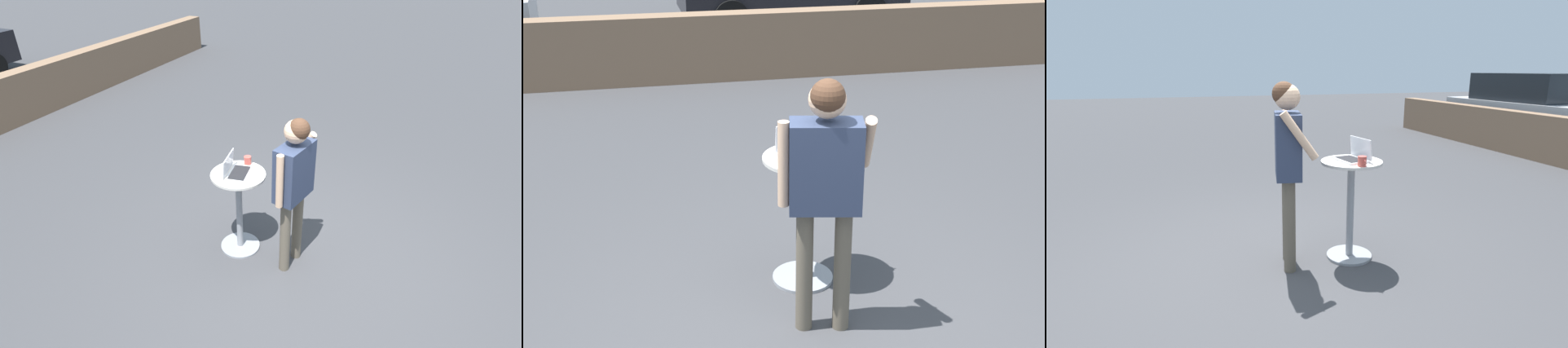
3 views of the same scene
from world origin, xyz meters
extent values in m
plane|color=#3D3D3F|center=(0.00, 0.00, 0.00)|extent=(50.00, 50.00, 0.00)
cube|color=#84664C|center=(0.00, 6.27, 0.47)|extent=(15.84, 0.35, 0.93)
cylinder|color=gray|center=(0.05, 0.83, 0.01)|extent=(0.45, 0.45, 0.03)
cylinder|color=gray|center=(0.05, 0.83, 0.49)|extent=(0.07, 0.07, 0.93)
cylinder|color=beige|center=(0.05, 0.83, 0.96)|extent=(0.58, 0.58, 0.02)
cube|color=silver|center=(0.05, 0.81, 0.99)|extent=(0.37, 0.27, 0.02)
cube|color=black|center=(0.05, 0.81, 0.99)|extent=(0.32, 0.22, 0.00)
cube|color=silver|center=(0.03, 0.93, 1.09)|extent=(0.33, 0.09, 0.19)
cube|color=white|center=(0.03, 0.92, 1.09)|extent=(0.31, 0.07, 0.17)
cylinder|color=#C14C42|center=(0.28, 0.83, 1.02)|extent=(0.08, 0.08, 0.09)
torus|color=#C14C42|center=(0.34, 0.83, 1.02)|extent=(0.04, 0.01, 0.04)
cylinder|color=brown|center=(-0.08, 0.24, 0.43)|extent=(0.11, 0.11, 0.87)
cylinder|color=brown|center=(0.16, 0.19, 0.43)|extent=(0.11, 0.11, 0.87)
cube|color=#2D3851|center=(0.04, 0.22, 1.16)|extent=(0.48, 0.30, 0.57)
sphere|color=#DBAD89|center=(0.04, 0.22, 1.58)|extent=(0.23, 0.23, 0.23)
sphere|color=#472D1E|center=(0.04, 0.19, 1.61)|extent=(0.21, 0.21, 0.21)
cylinder|color=#DBAD89|center=(-0.21, 0.27, 1.17)|extent=(0.07, 0.07, 0.54)
cylinder|color=#DBAD89|center=(0.31, 0.24, 1.28)|extent=(0.13, 0.33, 0.42)
cylinder|color=black|center=(0.65, 9.04, 0.31)|extent=(0.63, 0.24, 0.62)
cylinder|color=black|center=(0.60, 10.70, 0.31)|extent=(0.63, 0.24, 0.62)
cylinder|color=black|center=(3.21, 9.13, 0.31)|extent=(0.63, 0.24, 0.62)
camera|label=1|loc=(-3.16, -0.85, 3.14)|focal=28.00mm
camera|label=2|loc=(-1.01, -3.68, 2.85)|focal=50.00mm
camera|label=3|loc=(3.47, -0.68, 1.81)|focal=28.00mm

